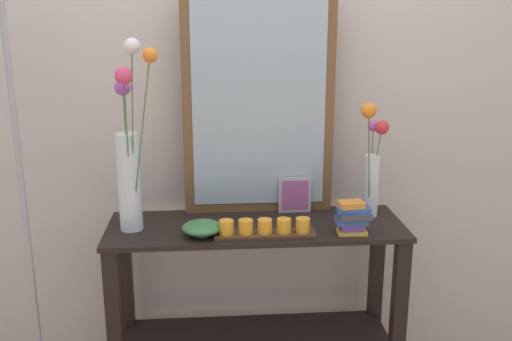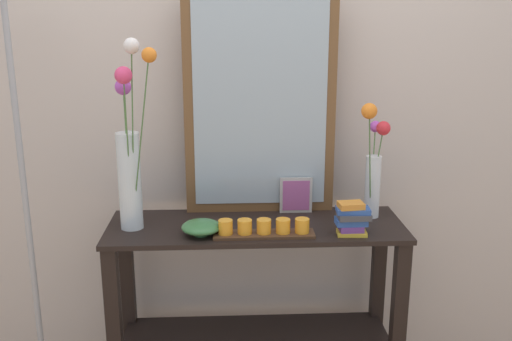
{
  "view_description": "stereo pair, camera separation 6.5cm",
  "coord_description": "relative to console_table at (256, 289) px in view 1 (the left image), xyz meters",
  "views": [
    {
      "loc": [
        -0.18,
        -2.21,
        1.61
      ],
      "look_at": [
        0.0,
        0.0,
        1.0
      ],
      "focal_mm": 40.61,
      "sensor_mm": 36.0,
      "label": 1
    },
    {
      "loc": [
        -0.11,
        -2.21,
        1.61
      ],
      "look_at": [
        0.0,
        0.0,
        1.0
      ],
      "focal_mm": 40.61,
      "sensor_mm": 36.0,
      "label": 2
    }
  ],
  "objects": [
    {
      "name": "console_table",
      "position": [
        0.0,
        0.0,
        0.0
      ],
      "size": [
        1.2,
        0.41,
        0.77
      ],
      "color": "black",
      "rests_on": "ground"
    },
    {
      "name": "book_stack",
      "position": [
        0.37,
        -0.12,
        0.36
      ],
      "size": [
        0.13,
        0.09,
        0.13
      ],
      "color": "gold",
      "rests_on": "console_table"
    },
    {
      "name": "tall_vase_left",
      "position": [
        -0.49,
        -0.03,
        0.58
      ],
      "size": [
        0.19,
        0.21,
        0.75
      ],
      "color": "silver",
      "rests_on": "console_table"
    },
    {
      "name": "mirror_leaning",
      "position": [
        0.03,
        0.17,
        0.75
      ],
      "size": [
        0.63,
        0.03,
        0.92
      ],
      "color": "brown",
      "rests_on": "console_table"
    },
    {
      "name": "floor_lamp",
      "position": [
        -0.89,
        -0.05,
        0.78
      ],
      "size": [
        0.24,
        0.24,
        1.87
      ],
      "color": "#9E9EA3",
      "rests_on": "ground"
    },
    {
      "name": "picture_frame_small",
      "position": [
        0.18,
        0.14,
        0.37
      ],
      "size": [
        0.14,
        0.01,
        0.16
      ],
      "color": "#B7B2AD",
      "rests_on": "console_table"
    },
    {
      "name": "decorative_bowl",
      "position": [
        -0.22,
        -0.1,
        0.32
      ],
      "size": [
        0.15,
        0.15,
        0.06
      ],
      "color": "#38703D",
      "rests_on": "console_table"
    },
    {
      "name": "wall_back",
      "position": [
        0.0,
        0.32,
        0.87
      ],
      "size": [
        6.4,
        0.08,
        2.7
      ],
      "primitive_type": "cube",
      "color": "beige",
      "rests_on": "ground"
    },
    {
      "name": "candle_tray",
      "position": [
        0.02,
        -0.13,
        0.32
      ],
      "size": [
        0.39,
        0.09,
        0.07
      ],
      "color": "#472D1C",
      "rests_on": "console_table"
    },
    {
      "name": "vase_right",
      "position": [
        0.49,
        0.06,
        0.52
      ],
      "size": [
        0.15,
        0.22,
        0.5
      ],
      "color": "silver",
      "rests_on": "console_table"
    }
  ]
}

